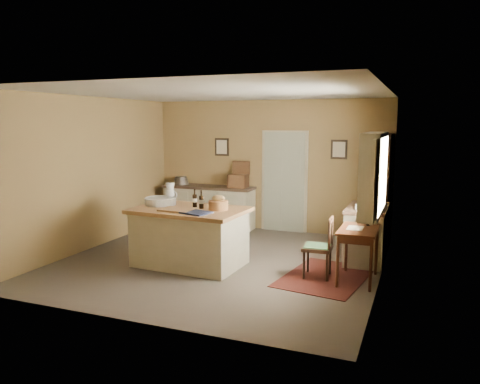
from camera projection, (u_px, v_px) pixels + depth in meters
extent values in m
plane|color=brown|center=(221.00, 261.00, 7.63)|extent=(5.00, 5.00, 0.00)
cube|color=olive|center=(269.00, 166.00, 9.73)|extent=(5.00, 0.10, 2.70)
cube|color=olive|center=(128.00, 205.00, 5.12)|extent=(5.00, 0.10, 2.70)
cube|color=olive|center=(92.00, 173.00, 8.33)|extent=(0.10, 5.00, 2.70)
cube|color=olive|center=(384.00, 187.00, 6.52)|extent=(0.10, 5.00, 2.70)
plane|color=silver|center=(220.00, 93.00, 7.23)|extent=(5.00, 5.00, 0.00)
cube|color=#9FA58E|center=(284.00, 181.00, 9.62)|extent=(0.97, 0.06, 2.11)
cube|color=black|center=(222.00, 147.00, 10.03)|extent=(0.32, 0.02, 0.38)
cube|color=beige|center=(222.00, 147.00, 10.02)|extent=(0.24, 0.01, 0.30)
cube|color=black|center=(339.00, 149.00, 9.13)|extent=(0.32, 0.02, 0.38)
cube|color=beige|center=(339.00, 149.00, 9.12)|extent=(0.24, 0.01, 0.30)
cube|color=beige|center=(372.00, 212.00, 6.43)|extent=(0.25, 1.32, 0.06)
cube|color=beige|center=(375.00, 135.00, 6.28)|extent=(0.25, 1.32, 0.06)
cube|color=white|center=(383.00, 174.00, 6.31)|extent=(0.01, 1.20, 1.00)
cube|color=beige|center=(374.00, 181.00, 5.57)|extent=(0.04, 0.35, 1.00)
cube|color=beige|center=(385.00, 169.00, 7.08)|extent=(0.04, 0.35, 1.00)
cube|color=beige|center=(190.00, 239.00, 7.39)|extent=(1.67, 1.09, 0.85)
cube|color=#96663E|center=(189.00, 210.00, 7.32)|extent=(1.79, 1.22, 0.06)
cylinder|color=white|center=(160.00, 201.00, 7.64)|extent=(0.50, 0.50, 0.11)
cube|color=#96663E|center=(177.00, 210.00, 7.11)|extent=(0.52, 0.38, 0.03)
cube|color=black|center=(196.00, 213.00, 6.91)|extent=(0.47, 0.42, 0.02)
cylinder|color=#9B6333|center=(218.00, 205.00, 7.20)|extent=(0.30, 0.30, 0.14)
cylinder|color=black|center=(195.00, 198.00, 7.42)|extent=(0.07, 0.07, 0.29)
cylinder|color=black|center=(201.00, 199.00, 7.29)|extent=(0.07, 0.07, 0.29)
cube|color=beige|center=(209.00, 208.00, 10.03)|extent=(1.92, 0.53, 0.85)
cube|color=#332319|center=(209.00, 187.00, 9.97)|extent=(1.96, 0.56, 0.05)
cube|color=#4B2D18|center=(238.00, 181.00, 9.70)|extent=(0.38, 0.29, 0.28)
cylinder|color=#59544F|center=(181.00, 180.00, 10.19)|extent=(0.33, 0.33, 0.18)
cube|color=#41130F|center=(325.00, 277.00, 6.85)|extent=(1.33, 1.75, 0.01)
cube|color=#3A1B0E|center=(359.00, 230.00, 6.58)|extent=(0.52, 0.85, 0.03)
cube|color=#3A1B0E|center=(359.00, 234.00, 6.59)|extent=(0.46, 0.79, 0.10)
cube|color=silver|center=(355.00, 228.00, 6.59)|extent=(0.22, 0.30, 0.01)
cylinder|color=black|center=(368.00, 224.00, 6.75)|extent=(0.05, 0.05, 0.05)
cylinder|color=#3A1B0E|center=(338.00, 262.00, 6.36)|extent=(0.04, 0.04, 0.72)
cylinder|color=#3A1B0E|center=(371.00, 266.00, 6.20)|extent=(0.04, 0.04, 0.72)
cylinder|color=#3A1B0E|center=(346.00, 248.00, 7.07)|extent=(0.04, 0.04, 0.72)
cylinder|color=#3A1B0E|center=(376.00, 251.00, 6.91)|extent=(0.04, 0.04, 0.72)
cube|color=beige|center=(366.00, 235.00, 7.59)|extent=(0.59, 1.08, 0.85)
cube|color=#332319|center=(368.00, 208.00, 7.53)|extent=(0.62, 1.12, 0.05)
cylinder|color=silver|center=(365.00, 205.00, 7.38)|extent=(0.26, 0.26, 0.09)
cube|color=black|center=(379.00, 194.00, 8.08)|extent=(0.35, 0.04, 2.05)
cube|color=black|center=(383.00, 187.00, 8.89)|extent=(0.35, 0.04, 2.05)
cube|color=black|center=(390.00, 191.00, 8.42)|extent=(0.02, 0.92, 2.05)
cube|color=black|center=(379.00, 242.00, 8.63)|extent=(0.35, 0.88, 0.03)
cube|color=black|center=(380.00, 215.00, 8.55)|extent=(0.35, 0.88, 0.03)
cube|color=black|center=(381.00, 187.00, 8.47)|extent=(0.35, 0.88, 0.03)
cube|color=black|center=(382.00, 165.00, 8.41)|extent=(0.35, 0.88, 0.03)
cube|color=black|center=(383.00, 142.00, 8.35)|extent=(0.35, 0.88, 0.03)
cylinder|color=white|center=(381.00, 184.00, 8.47)|extent=(0.12, 0.12, 0.11)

